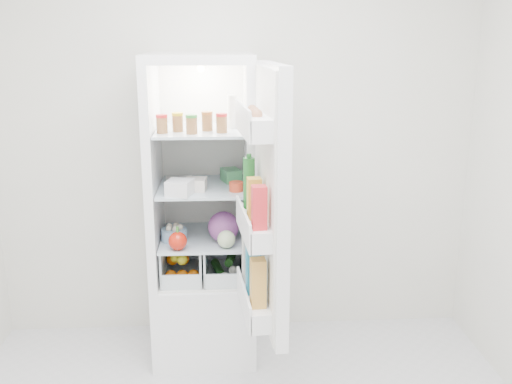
{
  "coord_description": "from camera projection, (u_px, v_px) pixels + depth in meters",
  "views": [
    {
      "loc": [
        -0.07,
        -2.01,
        1.89
      ],
      "look_at": [
        0.1,
        0.95,
        1.08
      ],
      "focal_mm": 40.0,
      "sensor_mm": 36.0,
      "label": 1
    }
  ],
  "objects": [
    {
      "name": "red_cabbage",
      "position": [
        224.0,
        227.0,
        3.27
      ],
      "size": [
        0.18,
        0.18,
        0.18
      ],
      "primitive_type": "sphere",
      "color": "#5B1F59",
      "rests_on": "shelf_low"
    },
    {
      "name": "veg_pile",
      "position": [
        225.0,
        265.0,
        3.43
      ],
      "size": [
        0.16,
        0.3,
        0.1
      ],
      "color": "#20531B",
      "rests_on": "refrigerator"
    },
    {
      "name": "tub_cream",
      "position": [
        196.0,
        184.0,
        3.19
      ],
      "size": [
        0.13,
        0.13,
        0.07
      ],
      "primitive_type": "cube",
      "rotation": [
        0.0,
        0.0,
        -0.1
      ],
      "color": "silver",
      "rests_on": "shelf_mid"
    },
    {
      "name": "tub_white",
      "position": [
        180.0,
        188.0,
        3.09
      ],
      "size": [
        0.16,
        0.16,
        0.08
      ],
      "primitive_type": "cube",
      "rotation": [
        0.0,
        0.0,
        -0.27
      ],
      "color": "silver",
      "rests_on": "shelf_mid"
    },
    {
      "name": "condiment_jars",
      "position": [
        192.0,
        125.0,
        3.08
      ],
      "size": [
        0.38,
        0.16,
        0.08
      ],
      "color": "#B21919",
      "rests_on": "shelf_top"
    },
    {
      "name": "bell_pepper",
      "position": [
        178.0,
        241.0,
        3.15
      ],
      "size": [
        0.1,
        0.1,
        0.1
      ],
      "primitive_type": "sphere",
      "color": "red",
      "rests_on": "shelf_low"
    },
    {
      "name": "crisper_left",
      "position": [
        183.0,
        258.0,
        3.4
      ],
      "size": [
        0.23,
        0.46,
        0.22
      ],
      "primitive_type": null,
      "color": "silver",
      "rests_on": "refrigerator"
    },
    {
      "name": "tub_green",
      "position": [
        231.0,
        175.0,
        3.38
      ],
      "size": [
        0.13,
        0.16,
        0.08
      ],
      "primitive_type": "cube",
      "rotation": [
        0.0,
        0.0,
        0.31
      ],
      "color": "#469A5C",
      "rests_on": "shelf_mid"
    },
    {
      "name": "shelf_low",
      "position": [
        203.0,
        237.0,
        3.38
      ],
      "size": [
        0.49,
        0.53,
        0.01
      ],
      "primitive_type": "cube",
      "color": "silver",
      "rests_on": "refrigerator"
    },
    {
      "name": "salad_bag",
      "position": [
        226.0,
        239.0,
        3.18
      ],
      "size": [
        0.1,
        0.1,
        0.1
      ],
      "primitive_type": "sphere",
      "color": "#B2C795",
      "rests_on": "shelf_low"
    },
    {
      "name": "refrigerator",
      "position": [
        204.0,
        246.0,
        3.46
      ],
      "size": [
        0.6,
        0.6,
        1.8
      ],
      "color": "white",
      "rests_on": "ground"
    },
    {
      "name": "shelf_top",
      "position": [
        201.0,
        130.0,
        3.21
      ],
      "size": [
        0.49,
        0.53,
        0.02
      ],
      "primitive_type": "cube",
      "color": "silver",
      "rests_on": "refrigerator"
    },
    {
      "name": "foil_tray",
      "position": [
        179.0,
        180.0,
        3.33
      ],
      "size": [
        0.16,
        0.13,
        0.04
      ],
      "primitive_type": "cube",
      "rotation": [
        0.0,
        0.0,
        0.1
      ],
      "color": "#BABABE",
      "rests_on": "shelf_mid"
    },
    {
      "name": "citrus_pile",
      "position": [
        181.0,
        265.0,
        3.35
      ],
      "size": [
        0.2,
        0.24,
        0.16
      ],
      "color": "orange",
      "rests_on": "refrigerator"
    },
    {
      "name": "room_walls",
      "position": [
        243.0,
        124.0,
        2.02
      ],
      "size": [
        3.02,
        3.02,
        2.61
      ],
      "color": "silver",
      "rests_on": "ground"
    },
    {
      "name": "squeeze_bottle",
      "position": [
        232.0,
        112.0,
        3.21
      ],
      "size": [
        0.07,
        0.07,
        0.19
      ],
      "primitive_type": "cylinder",
      "rotation": [
        0.0,
        0.0,
        0.38
      ],
      "color": "white",
      "rests_on": "shelf_top"
    },
    {
      "name": "fridge_door",
      "position": [
        266.0,
        208.0,
        2.75
      ],
      "size": [
        0.22,
        0.6,
        1.3
      ],
      "rotation": [
        0.0,
        0.0,
        1.66
      ],
      "color": "white",
      "rests_on": "refrigerator"
    },
    {
      "name": "crisper_right",
      "position": [
        224.0,
        257.0,
        3.42
      ],
      "size": [
        0.23,
        0.46,
        0.22
      ],
      "primitive_type": null,
      "color": "silver",
      "rests_on": "refrigerator"
    },
    {
      "name": "tin_red",
      "position": [
        236.0,
        187.0,
        3.17
      ],
      "size": [
        0.09,
        0.09,
        0.05
      ],
      "primitive_type": "cylinder",
      "rotation": [
        0.0,
        0.0,
        -0.12
      ],
      "color": "red",
      "rests_on": "shelf_mid"
    },
    {
      "name": "mushroom_bowl",
      "position": [
        174.0,
        235.0,
        3.3
      ],
      "size": [
        0.19,
        0.19,
        0.07
      ],
      "primitive_type": "cylinder",
      "rotation": [
        0.0,
        0.0,
        -0.35
      ],
      "color": "#88ADCB",
      "rests_on": "shelf_low"
    },
    {
      "name": "shelf_mid",
      "position": [
        202.0,
        187.0,
        3.29
      ],
      "size": [
        0.49,
        0.53,
        0.02
      ],
      "primitive_type": "cube",
      "color": "silver",
      "rests_on": "refrigerator"
    }
  ]
}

